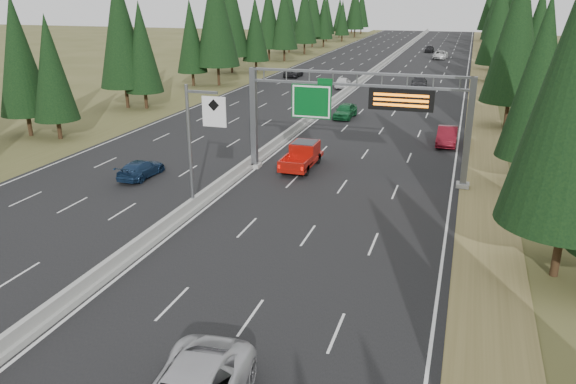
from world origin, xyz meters
name	(u,v)px	position (x,y,z in m)	size (l,w,h in m)	color
road	(359,84)	(0.00, 80.00, 0.04)	(32.00, 260.00, 0.08)	black
shoulder_right	(482,90)	(17.80, 80.00, 0.03)	(3.60, 260.00, 0.06)	olive
shoulder_left	(249,79)	(-17.80, 80.00, 0.03)	(3.60, 260.00, 0.06)	#4A4A22
median_barrier	(359,82)	(0.00, 80.00, 0.41)	(0.70, 260.00, 0.85)	gray
sign_gantry	(364,109)	(8.92, 34.88, 5.27)	(16.75, 0.98, 7.80)	slate
hov_sign_pole	(198,141)	(0.58, 24.97, 4.72)	(2.80, 0.50, 8.00)	slate
tree_row_right	(525,26)	(22.01, 76.11, 9.08)	(11.43, 239.23, 18.60)	black
tree_row_left	(174,27)	(-22.21, 64.48, 8.87)	(11.55, 239.54, 18.74)	black
red_pickup	(303,154)	(3.95, 36.36, 1.14)	(2.09, 5.86, 1.91)	black
car_ahead_green	(345,111)	(3.22, 55.41, 0.89)	(1.91, 4.75, 1.62)	#155D2E
car_ahead_dkred	(447,136)	(14.50, 46.82, 0.90)	(1.73, 4.97, 1.64)	maroon
car_ahead_dkgrey	(419,83)	(9.06, 78.68, 0.88)	(2.25, 5.54, 1.61)	black
car_ahead_white	(440,55)	(9.69, 118.77, 0.90)	(2.72, 5.91, 1.64)	white
car_ahead_far	(430,49)	(6.46, 132.24, 0.88)	(1.89, 4.71, 1.60)	black
car_onc_blue	(141,169)	(-6.84, 30.00, 0.74)	(1.85, 4.55, 1.32)	#152B4C
car_onc_white	(343,82)	(-1.50, 75.55, 0.88)	(1.89, 4.70, 1.60)	white
car_onc_far	(294,73)	(-11.63, 84.18, 0.77)	(2.28, 4.95, 1.38)	black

